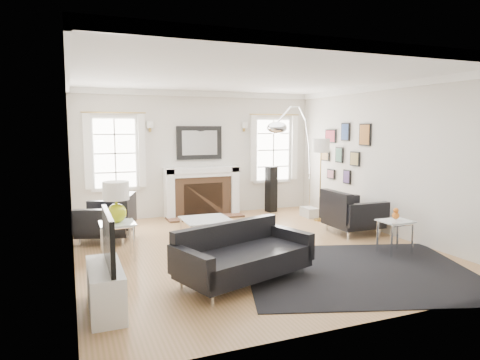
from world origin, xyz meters
name	(u,v)px	position (x,y,z in m)	size (l,w,h in m)	color
floor	(251,247)	(0.00, 0.00, 0.00)	(6.00, 6.00, 0.00)	olive
back_wall	(199,154)	(0.00, 3.00, 1.40)	(5.50, 0.04, 2.80)	beige
front_wall	(372,188)	(0.00, -3.00, 1.40)	(5.50, 0.04, 2.80)	beige
left_wall	(70,170)	(-2.75, 0.00, 1.40)	(0.04, 6.00, 2.80)	beige
right_wall	(386,159)	(2.75, 0.00, 1.40)	(0.04, 6.00, 2.80)	beige
ceiling	(251,76)	(0.00, 0.00, 2.80)	(5.50, 6.00, 0.02)	white
crown_molding	(251,80)	(0.00, 0.00, 2.74)	(5.50, 6.00, 0.12)	white
fireplace	(202,192)	(0.00, 2.79, 0.54)	(1.70, 0.69, 1.11)	white
mantel_mirror	(199,143)	(0.00, 2.95, 1.65)	(1.05, 0.07, 0.75)	black
window_left	(115,153)	(-1.85, 2.95, 1.46)	(1.24, 0.15, 1.62)	white
window_right	(273,150)	(1.85, 2.95, 1.46)	(1.24, 0.15, 1.62)	white
gallery_wall	(344,149)	(2.72, 1.30, 1.53)	(0.04, 1.73, 1.29)	black
tv_unit	(106,282)	(-2.44, -1.70, 0.33)	(0.35, 1.00, 1.09)	white
area_rug	(359,271)	(0.92, -1.66, 0.01)	(3.11, 2.59, 0.01)	black
sofa	(241,256)	(-0.72, -1.36, 0.32)	(1.98, 1.36, 0.59)	black
armchair_left	(110,220)	(-2.13, 1.35, 0.38)	(1.15, 1.22, 0.67)	black
armchair_right	(350,214)	(2.13, 0.21, 0.38)	(0.90, 1.00, 0.67)	black
coffee_table	(206,221)	(-0.52, 0.80, 0.34)	(0.83, 0.83, 0.37)	silver
side_table_left	(117,229)	(-2.12, 0.17, 0.46)	(0.51, 0.51, 0.57)	silver
nesting_table	(395,228)	(1.98, -1.16, 0.42)	(0.49, 0.41, 0.53)	silver
gourd_lamp	(116,199)	(-2.12, 0.17, 0.92)	(0.39, 0.39, 0.62)	#ABBC17
orange_vase	(396,214)	(1.98, -1.16, 0.63)	(0.11, 0.11, 0.18)	orange
arc_floor_lamp	(295,159)	(1.47, 1.16, 1.36)	(1.77, 1.64, 2.51)	white
stick_floor_lamp	(321,150)	(2.20, 1.37, 1.52)	(0.36, 0.36, 1.76)	#AC873B
speaker_tower	(271,189)	(1.67, 2.65, 0.54)	(0.22, 0.22, 1.08)	black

